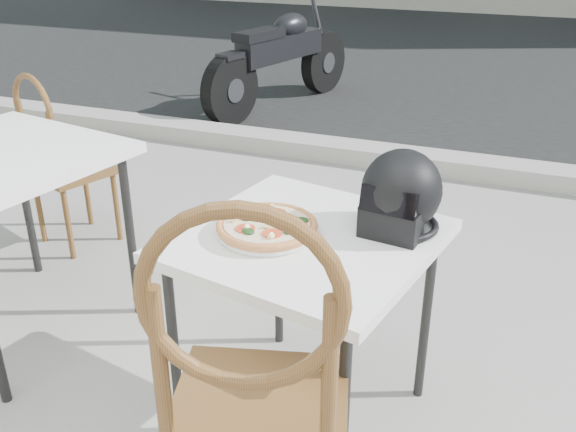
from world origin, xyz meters
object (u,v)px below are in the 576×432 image
(plate, at_px, (267,232))
(cafe_chair_main, at_px, (253,386))
(motorcycle, at_px, (281,60))
(cafe_table_main, at_px, (306,253))
(helmet, at_px, (400,196))
(cafe_chair_side, at_px, (57,153))
(pizza, at_px, (267,225))

(plate, xyz_separation_m, cafe_chair_main, (0.21, -0.58, -0.08))
(motorcycle, bearing_deg, cafe_table_main, -51.13)
(helmet, relative_size, cafe_chair_main, 0.26)
(cafe_table_main, bearing_deg, motorcycle, 112.87)
(cafe_chair_main, relative_size, cafe_chair_side, 1.22)
(plate, relative_size, motorcycle, 0.21)
(plate, xyz_separation_m, motorcycle, (-1.43, 3.71, -0.29))
(helmet, height_order, cafe_chair_main, cafe_chair_main)
(helmet, xyz_separation_m, cafe_chair_main, (-0.16, -0.77, -0.18))
(plate, height_order, cafe_chair_side, cafe_chair_side)
(pizza, distance_m, cafe_chair_main, 0.63)
(pizza, height_order, motorcycle, motorcycle)
(cafe_chair_side, bearing_deg, pizza, 172.71)
(motorcycle, bearing_deg, cafe_chair_side, -74.81)
(pizza, height_order, cafe_chair_side, cafe_chair_side)
(cafe_table_main, bearing_deg, cafe_chair_main, -81.32)
(plate, height_order, pizza, pizza)
(plate, xyz_separation_m, helmet, (0.37, 0.19, 0.10))
(cafe_table_main, relative_size, cafe_chair_main, 0.76)
(helmet, xyz_separation_m, motorcycle, (-1.80, 3.53, -0.39))
(helmet, distance_m, cafe_chair_main, 0.81)
(cafe_chair_main, bearing_deg, motorcycle, -84.56)
(cafe_chair_main, bearing_deg, cafe_table_main, -96.83)
(plate, distance_m, pizza, 0.02)
(cafe_chair_main, height_order, cafe_chair_side, cafe_chair_main)
(motorcycle, bearing_deg, cafe_chair_main, -53.05)
(plate, bearing_deg, helmet, 26.87)
(cafe_table_main, xyz_separation_m, plate, (-0.12, -0.04, 0.07))
(plate, bearing_deg, cafe_chair_main, -70.21)
(helmet, distance_m, motorcycle, 3.98)
(cafe_table_main, relative_size, cafe_chair_side, 0.93)
(motorcycle, bearing_deg, pizza, -52.87)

